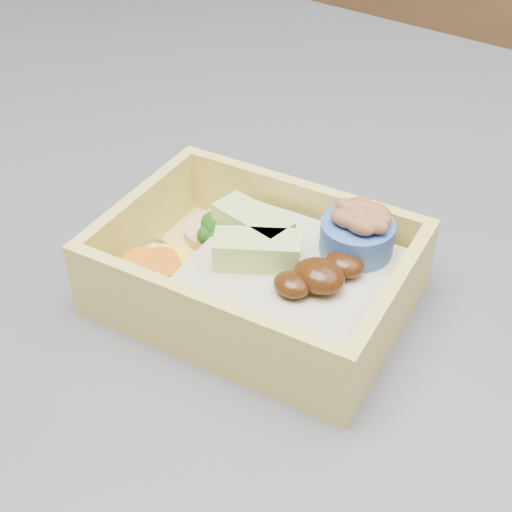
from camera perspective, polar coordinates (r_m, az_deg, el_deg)
The scene contains 1 object.
bento_box at distance 0.39m, azimuth 0.82°, elevation -1.29°, with size 0.18×0.14×0.06m.
Camera 1 is at (0.31, -0.36, 1.20)m, focal length 50.00 mm.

